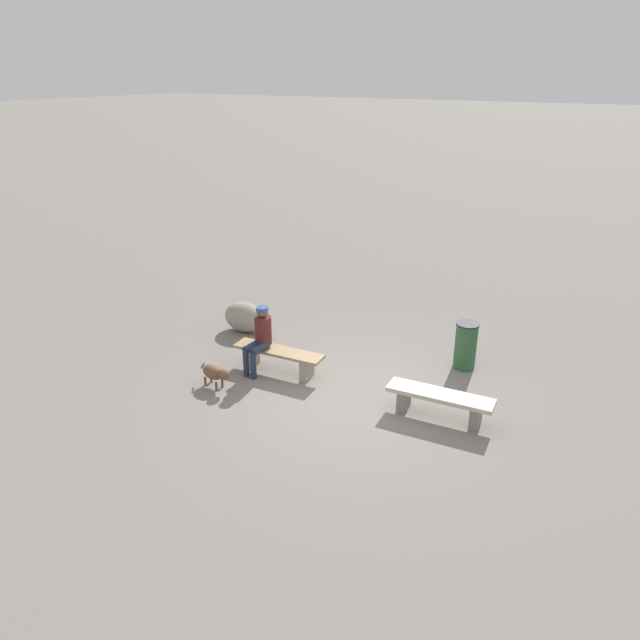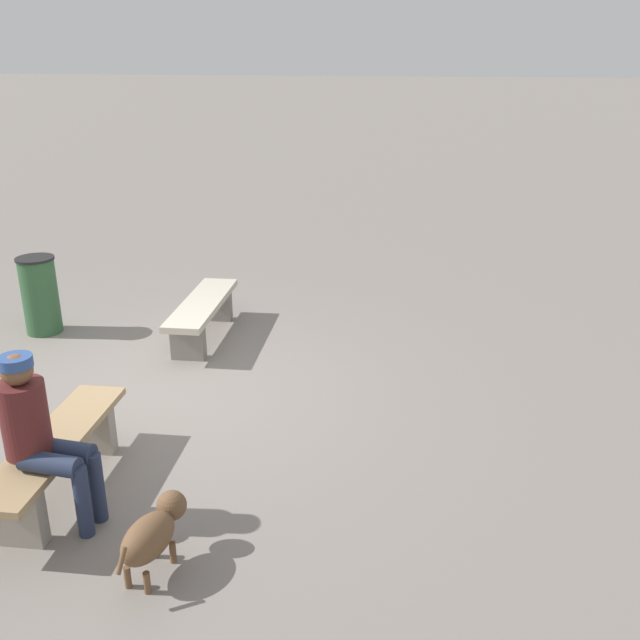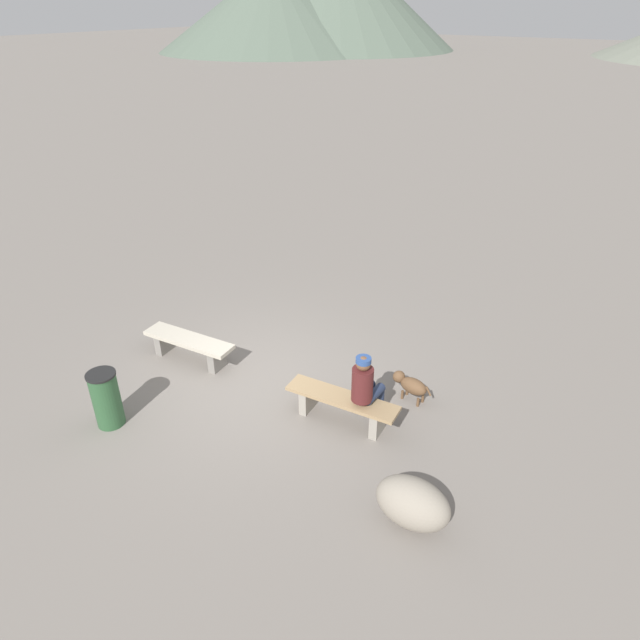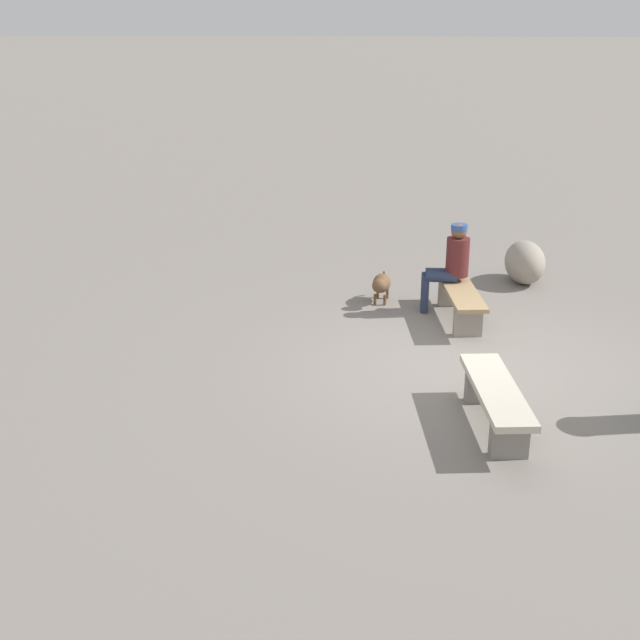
# 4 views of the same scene
# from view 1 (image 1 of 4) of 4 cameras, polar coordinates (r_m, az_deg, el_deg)

# --- Properties ---
(ground) EXTENTS (210.00, 210.00, 0.06)m
(ground) POSITION_cam_1_polar(r_m,az_deg,el_deg) (10.65, 3.40, -7.40)
(ground) COLOR gray
(bench_left) EXTENTS (1.79, 0.58, 0.46)m
(bench_left) POSITION_cam_1_polar(r_m,az_deg,el_deg) (10.03, 11.46, -7.60)
(bench_left) COLOR gray
(bench_left) RESTS_ON ground
(bench_right) EXTENTS (1.82, 0.57, 0.47)m
(bench_right) POSITION_cam_1_polar(r_m,az_deg,el_deg) (11.28, -4.00, -3.54)
(bench_right) COLOR gray
(bench_right) RESTS_ON ground
(seated_person) EXTENTS (0.35, 0.65, 1.29)m
(seated_person) POSITION_cam_1_polar(r_m,az_deg,el_deg) (11.18, -5.80, -1.44)
(seated_person) COLOR #511E1E
(seated_person) RESTS_ON ground
(dog) EXTENTS (0.72, 0.33, 0.44)m
(dog) POSITION_cam_1_polar(r_m,az_deg,el_deg) (10.91, -10.09, -5.03)
(dog) COLOR brown
(dog) RESTS_ON ground
(trash_bin) EXTENTS (0.44, 0.44, 0.94)m
(trash_bin) POSITION_cam_1_polar(r_m,az_deg,el_deg) (11.69, 13.86, -2.41)
(trash_bin) COLOR #2D5633
(trash_bin) RESTS_ON ground
(boulder) EXTENTS (0.98, 0.64, 0.66)m
(boulder) POSITION_cam_1_polar(r_m,az_deg,el_deg) (13.09, -7.29, 0.27)
(boulder) COLOR gray
(boulder) RESTS_ON ground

